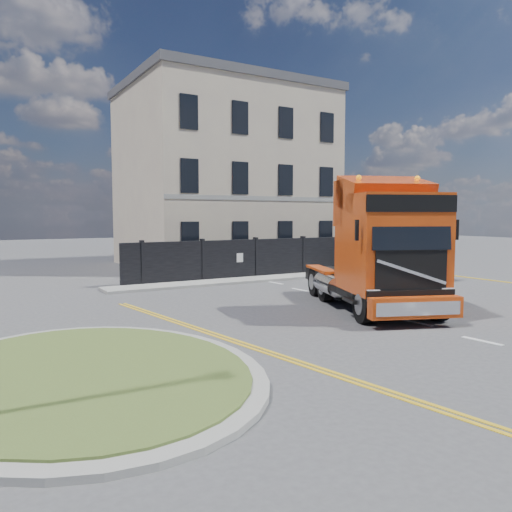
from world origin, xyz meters
TOP-DOWN VIEW (x-y plane):
  - ground at (0.00, 0.00)m, footprint 120.00×120.00m
  - traffic_island at (-7.00, -3.00)m, footprint 6.80×6.80m
  - hoarding_fence at (6.55, 9.00)m, footprint 18.80×0.25m
  - georgian_building at (6.00, 16.50)m, footprint 12.30×10.30m
  - tree at (14.38, 12.10)m, footprint 3.20×3.20m
  - pavement_far at (6.00, 8.10)m, footprint 20.00×1.60m
  - truck at (2.91, -1.03)m, footprint 5.20×7.80m
  - flatbed_pickup at (10.38, 4.72)m, footprint 3.63×5.80m

SIDE VIEW (x-z plane):
  - ground at x=0.00m, z-range 0.00..0.00m
  - pavement_far at x=6.00m, z-range 0.00..0.12m
  - traffic_island at x=-7.00m, z-range 0.00..0.16m
  - hoarding_fence at x=6.55m, z-range 0.00..2.00m
  - flatbed_pickup at x=10.38m, z-range 0.09..2.31m
  - truck at x=2.91m, z-range -0.23..4.16m
  - tree at x=14.38m, z-range 0.65..5.45m
  - georgian_building at x=6.00m, z-range -0.63..12.17m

